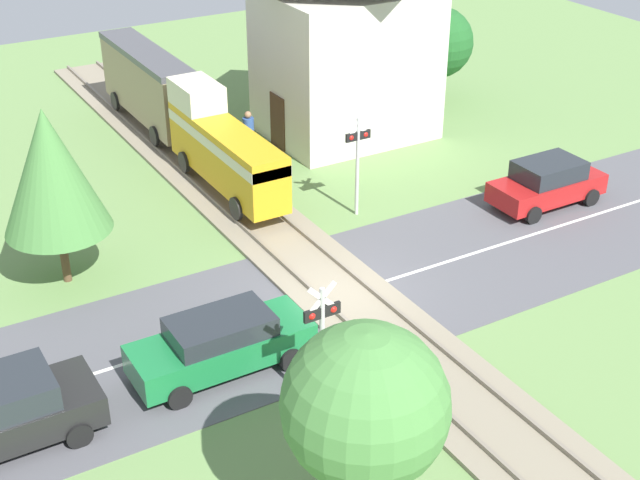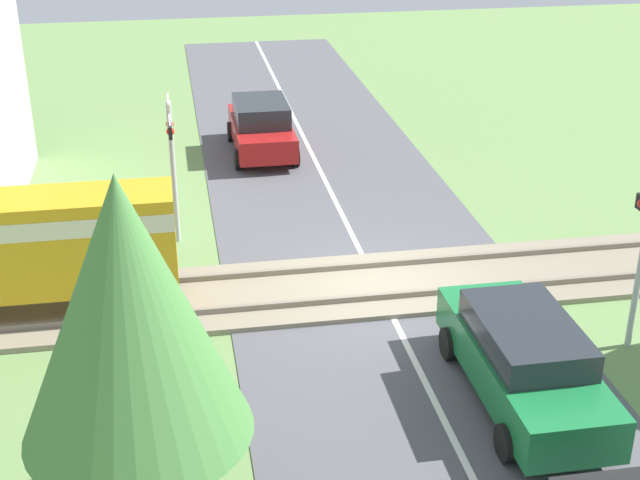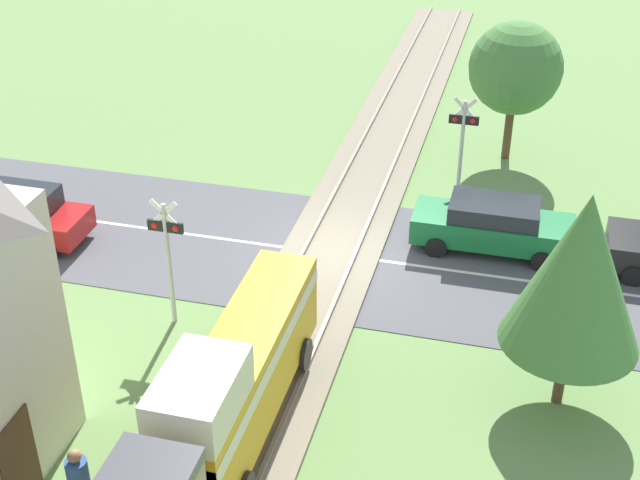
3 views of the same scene
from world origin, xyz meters
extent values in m
plane|color=#66894C|center=(0.00, 0.00, 0.00)|extent=(60.00, 60.00, 0.00)
cube|color=#515156|center=(0.00, 0.00, 0.01)|extent=(48.00, 6.40, 0.02)
cube|color=silver|center=(0.00, 0.00, 0.02)|extent=(48.00, 0.12, 0.00)
cube|color=gray|center=(0.00, 0.00, 0.06)|extent=(2.80, 48.00, 0.12)
cube|color=slate|center=(-0.72, 0.00, 0.18)|extent=(0.10, 48.00, 0.12)
cube|color=slate|center=(0.72, 0.00, 0.18)|extent=(0.10, 48.00, 0.12)
cylinder|color=black|center=(-0.72, 5.32, 0.62)|extent=(0.14, 0.76, 0.76)
cylinder|color=black|center=(0.72, 5.32, 0.62)|extent=(0.14, 0.76, 0.76)
cube|color=#197038|center=(-4.35, -1.44, 0.67)|extent=(4.49, 1.62, 0.75)
cube|color=#23282D|center=(-4.35, -1.44, 1.29)|extent=(2.47, 1.49, 0.49)
cylinder|color=black|center=(-2.89, -0.63, 0.30)|extent=(0.60, 0.18, 0.60)
cylinder|color=black|center=(-2.89, -2.25, 0.30)|extent=(0.60, 0.18, 0.60)
cylinder|color=black|center=(-5.81, -0.63, 0.30)|extent=(0.60, 0.18, 0.60)
cylinder|color=black|center=(-5.81, -2.25, 0.30)|extent=(0.60, 0.18, 0.60)
cube|color=#A81919|center=(8.92, 1.44, 0.64)|extent=(3.96, 1.65, 0.68)
cube|color=#23282D|center=(8.92, 1.44, 1.28)|extent=(2.18, 1.51, 0.61)
cylinder|color=black|center=(7.63, 0.62, 0.30)|extent=(0.60, 0.18, 0.60)
cylinder|color=black|center=(7.63, 2.26, 0.30)|extent=(0.60, 0.18, 0.60)
cylinder|color=black|center=(10.20, 0.62, 0.30)|extent=(0.60, 0.18, 0.60)
cylinder|color=black|center=(10.20, 2.26, 0.30)|extent=(0.60, 0.18, 0.60)
cylinder|color=#B7B7B7|center=(3.06, 4.08, 1.69)|extent=(0.12, 0.12, 3.38)
cube|color=black|center=(3.06, 4.08, 2.77)|extent=(0.90, 0.08, 0.28)
sphere|color=red|center=(3.33, 4.08, 2.77)|extent=(0.18, 0.18, 0.18)
sphere|color=red|center=(2.79, 4.08, 2.77)|extent=(0.18, 0.18, 0.18)
cube|color=silver|center=(3.06, 4.08, 3.13)|extent=(0.72, 0.04, 0.72)
cube|color=silver|center=(3.06, 4.08, 3.13)|extent=(0.72, 0.04, 0.72)
cone|color=#477F3D|center=(-6.41, 4.73, 3.46)|extent=(2.98, 2.98, 3.57)
camera|label=1|loc=(-11.27, -17.97, 13.36)|focal=50.00mm
camera|label=2|loc=(-16.15, 4.04, 8.82)|focal=50.00mm
camera|label=3|loc=(-5.12, 20.85, 13.42)|focal=50.00mm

